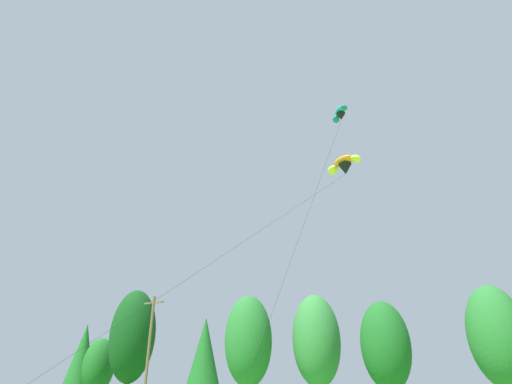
{
  "coord_description": "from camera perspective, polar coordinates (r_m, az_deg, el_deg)",
  "views": [
    {
      "loc": [
        11.2,
        3.36,
        2.02
      ],
      "look_at": [
        2.67,
        20.66,
        11.4
      ],
      "focal_mm": 29.22,
      "sensor_mm": 36.0,
      "label": 1
    }
  ],
  "objects": [
    {
      "name": "treeline_tree_f",
      "position": [
        46.15,
        8.26,
        -19.4
      ],
      "size": [
        4.95,
        4.95,
        11.68
      ],
      "color": "#472D19",
      "rests_on": "ground_plane"
    },
    {
      "name": "treeline_tree_b",
      "position": [
        64.86,
        -20.74,
        -21.37
      ],
      "size": [
        4.24,
        4.24,
        9.04
      ],
      "color": "#472D19",
      "rests_on": "ground_plane"
    },
    {
      "name": "treeline_tree_g",
      "position": [
        42.72,
        17.3,
        -19.38
      ],
      "size": [
        4.52,
        4.52,
        10.08
      ],
      "color": "#472D19",
      "rests_on": "ground_plane"
    },
    {
      "name": "treeline_tree_a",
      "position": [
        67.28,
        -22.65,
        -19.86
      ],
      "size": [
        4.06,
        4.06,
        11.18
      ],
      "color": "#472D19",
      "rests_on": "ground_plane"
    },
    {
      "name": "parafoil_kite_high_orange",
      "position": [
        32.37,
        12.0,
        3.62
      ],
      "size": [
        12.67,
        16.8,
        16.8
      ],
      "color": "orange"
    },
    {
      "name": "treeline_tree_e",
      "position": [
        46.57,
        -1.06,
        -19.62
      ],
      "size": [
        4.98,
        4.98,
        11.79
      ],
      "color": "#472D19",
      "rests_on": "ground_plane"
    },
    {
      "name": "treeline_tree_c",
      "position": [
        58.75,
        -16.53,
        -18.29
      ],
      "size": [
        5.74,
        5.74,
        14.58
      ],
      "color": "#472D19",
      "rests_on": "ground_plane"
    },
    {
      "name": "treeline_tree_d",
      "position": [
        55.03,
        -7.06,
        -20.81
      ],
      "size": [
        3.98,
        3.98,
        10.81
      ],
      "color": "#472D19",
      "rests_on": "ground_plane"
    },
    {
      "name": "treeline_tree_h",
      "position": [
        41.13,
        30.17,
        -16.65
      ],
      "size": [
        4.62,
        4.62,
        10.45
      ],
      "color": "#472D19",
      "rests_on": "ground_plane"
    },
    {
      "name": "parafoil_kite_mid_teal",
      "position": [
        33.08,
        11.46,
        10.38
      ],
      "size": [
        5.48,
        8.43,
        20.74
      ],
      "color": "teal"
    },
    {
      "name": "utility_pole",
      "position": [
        40.92,
        -14.5,
        -20.4
      ],
      "size": [
        2.2,
        0.26,
        10.34
      ],
      "color": "brown",
      "rests_on": "ground_plane"
    }
  ]
}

